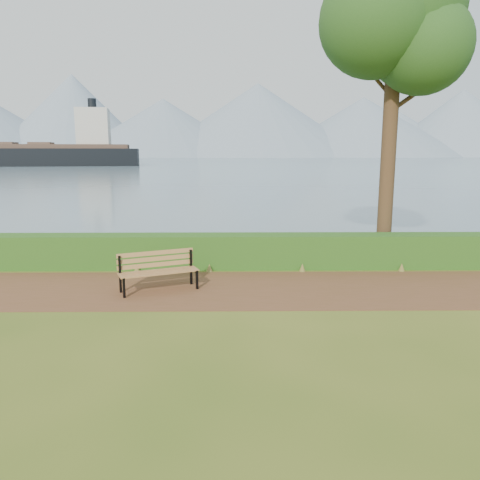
{
  "coord_description": "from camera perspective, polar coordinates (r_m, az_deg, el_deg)",
  "views": [
    {
      "loc": [
        -0.37,
        -11.12,
        3.4
      ],
      "look_at": [
        -0.22,
        1.2,
        1.1
      ],
      "focal_mm": 35.0,
      "sensor_mm": 36.0,
      "label": 1
    }
  ],
  "objects": [
    {
      "name": "bench",
      "position": [
        11.88,
        -9.99,
        -3.41
      ],
      "size": [
        2.01,
        1.28,
        0.98
      ],
      "rotation": [
        0.0,
        0.0,
        0.41
      ],
      "color": "black",
      "rests_on": "ground"
    },
    {
      "name": "tree",
      "position": [
        15.85,
        18.51,
        24.28
      ],
      "size": [
        4.67,
        4.32,
        9.81
      ],
      "rotation": [
        0.0,
        0.0,
        0.38
      ],
      "color": "#3E2419",
      "rests_on": "ground"
    },
    {
      "name": "path",
      "position": [
        11.92,
        1.13,
        -5.97
      ],
      "size": [
        40.0,
        3.4,
        0.01
      ],
      "primitive_type": "cube",
      "color": "brown",
      "rests_on": "ground"
    },
    {
      "name": "ground",
      "position": [
        11.64,
        1.18,
        -6.42
      ],
      "size": [
        140.0,
        140.0,
        0.0
      ],
      "primitive_type": "plane",
      "color": "#405919",
      "rests_on": "ground"
    },
    {
      "name": "cargo_ship",
      "position": [
        135.66,
        -24.89,
        9.38
      ],
      "size": [
        63.81,
        19.75,
        19.13
      ],
      "rotation": [
        0.0,
        0.0,
        0.16
      ],
      "color": "black",
      "rests_on": "ground"
    },
    {
      "name": "hedge",
      "position": [
        14.03,
        0.85,
        -1.36
      ],
      "size": [
        32.0,
        0.85,
        1.0
      ],
      "primitive_type": "cube",
      "color": "#1D4814",
      "rests_on": "ground"
    },
    {
      "name": "water",
      "position": [
        271.15,
        -0.62,
        9.85
      ],
      "size": [
        700.0,
        510.0,
        0.0
      ],
      "primitive_type": "cube",
      "color": "#466171",
      "rests_on": "ground"
    },
    {
      "name": "mountains",
      "position": [
        417.97,
        -1.96,
        13.9
      ],
      "size": [
        585.0,
        190.0,
        70.0
      ],
      "color": "slate",
      "rests_on": "ground"
    }
  ]
}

